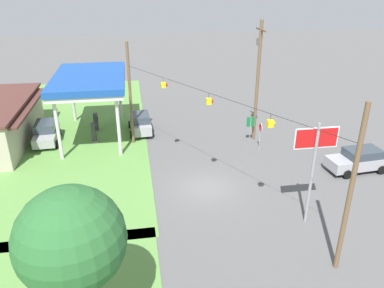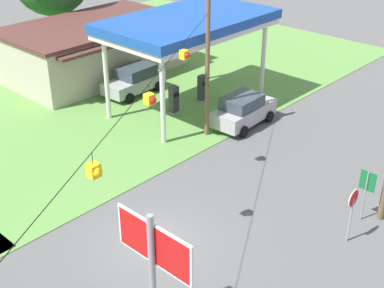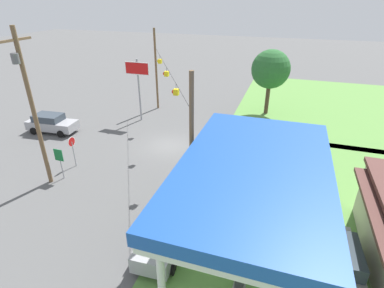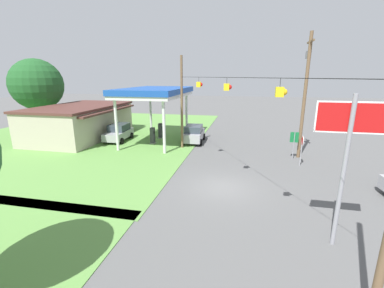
{
  "view_description": "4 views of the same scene",
  "coord_description": "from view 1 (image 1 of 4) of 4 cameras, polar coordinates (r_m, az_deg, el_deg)",
  "views": [
    {
      "loc": [
        -22.51,
        4.77,
        13.75
      ],
      "look_at": [
        3.48,
        0.52,
        1.93
      ],
      "focal_mm": 35.0,
      "sensor_mm": 36.0,
      "label": 1
    },
    {
      "loc": [
        -11.79,
        -13.01,
        13.89
      ],
      "look_at": [
        3.18,
        0.88,
        3.08
      ],
      "focal_mm": 50.0,
      "sensor_mm": 36.0,
      "label": 2
    },
    {
      "loc": [
        22.01,
        9.33,
        12.1
      ],
      "look_at": [
        4.43,
        3.58,
        2.84
      ],
      "focal_mm": 28.0,
      "sensor_mm": 36.0,
      "label": 3
    },
    {
      "loc": [
        -15.57,
        -1.23,
        7.06
      ],
      "look_at": [
        2.04,
        2.53,
        2.29
      ],
      "focal_mm": 24.0,
      "sensor_mm": 36.0,
      "label": 4
    }
  ],
  "objects": [
    {
      "name": "ground_plane",
      "position": [
        26.81,
        2.31,
        -6.71
      ],
      "size": [
        160.0,
        160.0,
        0.0
      ],
      "primitive_type": "plane",
      "color": "#565656"
    },
    {
      "name": "stop_sign_roadside",
      "position": [
        32.21,
        10.36,
        2.01
      ],
      "size": [
        0.8,
        0.08,
        2.5
      ],
      "rotation": [
        0.0,
        0.0,
        3.14
      ],
      "color": "#99999E",
      "rests_on": "ground"
    },
    {
      "name": "car_on_crossroad",
      "position": [
        31.4,
        24.1,
        -2.18
      ],
      "size": [
        2.39,
        4.89,
        1.79
      ],
      "rotation": [
        0.0,
        0.0,
        1.65
      ],
      "color": "#9E9EA3",
      "rests_on": "ground"
    },
    {
      "name": "fuel_pump_far",
      "position": [
        37.35,
        -14.43,
        3.17
      ],
      "size": [
        0.71,
        0.56,
        1.76
      ],
      "color": "gray",
      "rests_on": "ground"
    },
    {
      "name": "tree_west_verge",
      "position": [
        14.73,
        -17.96,
        -13.84
      ],
      "size": [
        4.1,
        4.1,
        7.05
      ],
      "color": "#4C3828",
      "rests_on": "ground"
    },
    {
      "name": "car_at_pumps_rear",
      "position": [
        36.04,
        -21.33,
        1.66
      ],
      "size": [
        4.5,
        2.29,
        1.88
      ],
      "rotation": [
        0.0,
        0.0,
        3.19
      ],
      "color": "#9E9EA3",
      "rests_on": "ground"
    },
    {
      "name": "fuel_pump_near",
      "position": [
        34.92,
        -14.72,
        1.65
      ],
      "size": [
        0.71,
        0.56,
        1.76
      ],
      "color": "gray",
      "rests_on": "ground"
    },
    {
      "name": "stop_sign_overhead",
      "position": [
        22.26,
        18.21,
        -1.06
      ],
      "size": [
        0.22,
        2.59,
        6.44
      ],
      "color": "gray",
      "rests_on": "ground"
    },
    {
      "name": "car_at_pumps_front",
      "position": [
        36.12,
        -7.92,
        3.23
      ],
      "size": [
        4.38,
        2.26,
        1.91
      ],
      "rotation": [
        0.0,
        0.0,
        0.05
      ],
      "color": "#9E9EA3",
      "rests_on": "ground"
    },
    {
      "name": "gas_station_canopy",
      "position": [
        34.78,
        -15.34,
        9.29
      ],
      "size": [
        10.48,
        6.15,
        5.83
      ],
      "color": "silver",
      "rests_on": "ground"
    },
    {
      "name": "route_sign",
      "position": [
        33.74,
        8.9,
        2.97
      ],
      "size": [
        0.1,
        0.7,
        2.4
      ],
      "color": "gray",
      "rests_on": "ground"
    },
    {
      "name": "signal_span_gantry",
      "position": [
        24.69,
        2.51,
        2.91
      ],
      "size": [
        17.92,
        10.24,
        8.96
      ],
      "color": "brown",
      "rests_on": "ground"
    },
    {
      "name": "utility_pole_main",
      "position": [
        33.29,
        9.98,
        10.15
      ],
      "size": [
        2.2,
        0.44,
        10.56
      ],
      "color": "brown",
      "rests_on": "ground"
    }
  ]
}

